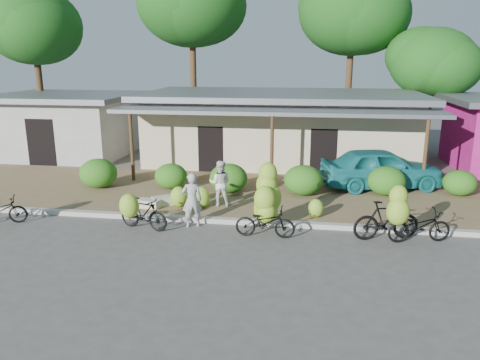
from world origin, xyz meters
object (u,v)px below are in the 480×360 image
object	(u,v)px
tree_center_right	(349,10)
bike_left	(141,212)
bike_right	(389,217)
tree_back_left	(31,24)
tree_far_center	(189,1)
tree_near_right	(428,60)
vendor	(192,200)
bike_center	(266,206)
bike_far_right	(419,226)
bystander	(220,183)
teal_van	(381,168)
sack_far	(149,204)
sack_near	(165,201)

from	to	relation	value
tree_center_right	bike_left	world-z (taller)	tree_center_right
bike_left	bike_right	bearing A→B (deg)	-72.89
tree_back_left	tree_far_center	bearing A→B (deg)	20.56
tree_near_right	bike_right	bearing A→B (deg)	-105.29
tree_far_center	bike_right	distance (m)	19.05
vendor	tree_far_center	bearing A→B (deg)	-95.24
bike_center	bike_far_right	size ratio (longest dim) A/B	1.11
tree_back_left	tree_near_right	bearing A→B (deg)	4.09
tree_center_right	bystander	distance (m)	15.53
bike_center	vendor	world-z (taller)	bike_center
bike_center	teal_van	size ratio (longest dim) A/B	0.46
tree_back_left	sack_far	xyz separation A→B (m)	(9.90, -10.34, -6.41)
teal_van	tree_center_right	bearing A→B (deg)	-8.95
tree_far_center	tree_near_right	size ratio (longest dim) A/B	1.61
bike_center	sack_near	distance (m)	4.06
bike_far_right	vendor	bearing A→B (deg)	74.21
tree_back_left	bike_left	xyz separation A→B (m)	(10.28, -12.11, -6.10)
sack_far	vendor	xyz separation A→B (m)	(1.79, -1.20, 0.57)
vendor	bystander	world-z (taller)	vendor
tree_near_right	bike_far_right	size ratio (longest dim) A/B	3.48
tree_far_center	sack_near	distance (m)	15.31
bystander	tree_far_center	bearing A→B (deg)	-75.32
sack_near	sack_far	bearing A→B (deg)	-140.29
bike_right	tree_back_left	bearing A→B (deg)	40.86
tree_far_center	teal_van	bearing A→B (deg)	-44.62
tree_back_left	sack_far	size ratio (longest dim) A/B	11.50
tree_near_right	vendor	size ratio (longest dim) A/B	3.89
bike_right	teal_van	size ratio (longest dim) A/B	0.43
tree_back_left	sack_near	bearing A→B (deg)	-43.97
sack_far	tree_back_left	bearing A→B (deg)	133.74
tree_near_right	bystander	bearing A→B (deg)	-128.18
bike_left	sack_near	world-z (taller)	bike_left
tree_near_right	teal_van	xyz separation A→B (m)	(-3.18, -8.19, -3.91)
bike_center	teal_van	xyz separation A→B (m)	(3.88, 5.08, 0.07)
tree_near_right	tree_far_center	bearing A→B (deg)	173.42
tree_center_right	tree_near_right	xyz separation A→B (m)	(4.00, -2.00, -2.67)
bike_right	tree_center_right	bearing A→B (deg)	-13.43
tree_far_center	sack_far	bearing A→B (deg)	-81.90
bike_left	sack_near	bearing A→B (deg)	13.74
vendor	tree_near_right	bearing A→B (deg)	-144.99
tree_center_right	tree_far_center	bearing A→B (deg)	-176.82
tree_back_left	tree_near_right	world-z (taller)	tree_back_left
bike_center	sack_near	world-z (taller)	bike_center
sack_far	vendor	world-z (taller)	vendor
sack_near	tree_back_left	bearing A→B (deg)	136.03
tree_near_right	teal_van	distance (m)	9.62
tree_back_left	bike_right	bearing A→B (deg)	-34.44
bike_right	tree_near_right	bearing A→B (deg)	-29.98
tree_far_center	vendor	world-z (taller)	tree_far_center
sack_far	bystander	size ratio (longest dim) A/B	0.49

